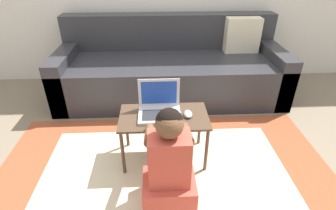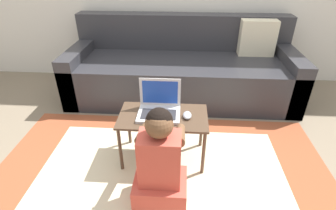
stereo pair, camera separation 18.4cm
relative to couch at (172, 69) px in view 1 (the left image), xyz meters
name	(u,v)px [view 1 (the left image)]	position (x,y,z in m)	size (l,w,h in m)	color
ground_plane	(172,157)	(-0.06, -1.06, -0.28)	(16.00, 16.00, 0.00)	#7F705B
area_rug	(165,177)	(-0.12, -1.27, -0.27)	(2.42, 1.49, 0.01)	#9E4C2D
couch	(172,69)	(0.00, 0.00, 0.00)	(2.30, 0.87, 0.79)	#2D2D33
laptop_desk	(164,121)	(-0.12, -1.07, 0.06)	(0.62, 0.35, 0.38)	#4C3828
laptop	(159,109)	(-0.15, -1.04, 0.14)	(0.29, 0.22, 0.23)	silver
computer_mouse	(188,114)	(0.05, -1.07, 0.12)	(0.06, 0.09, 0.03)	#B2B7C1
person_seated	(169,166)	(-0.11, -1.47, 0.02)	(0.32, 0.40, 0.68)	#CC4C3D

